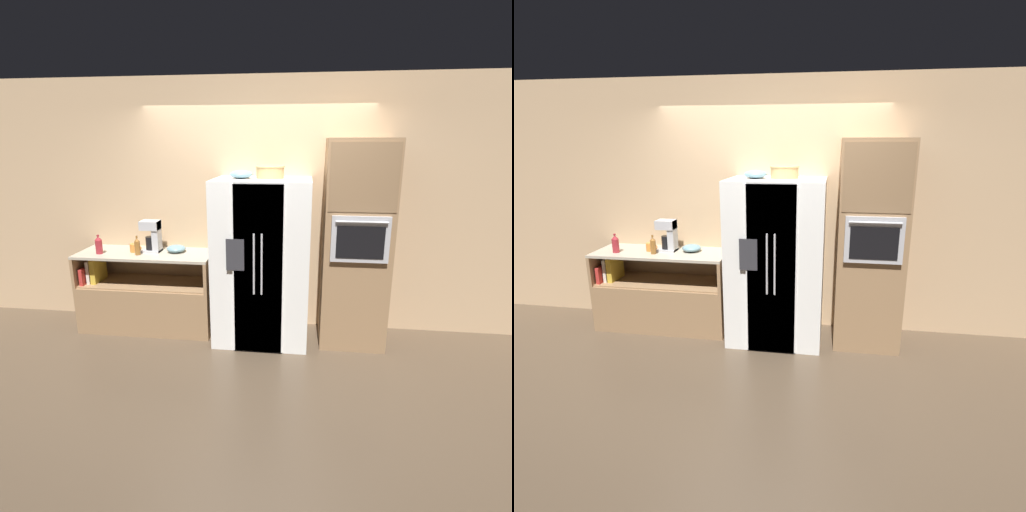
% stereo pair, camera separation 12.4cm
% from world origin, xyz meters
% --- Properties ---
extents(ground_plane, '(20.00, 20.00, 0.00)m').
position_xyz_m(ground_plane, '(0.00, 0.00, 0.00)').
color(ground_plane, '#4C3D2D').
extents(wall_back, '(12.00, 0.06, 2.80)m').
position_xyz_m(wall_back, '(0.00, 0.44, 1.40)').
color(wall_back, tan).
rests_on(wall_back, ground_plane).
extents(counter_left, '(1.53, 0.58, 0.91)m').
position_xyz_m(counter_left, '(-1.24, 0.12, 0.33)').
color(counter_left, '#93704C').
rests_on(counter_left, ground_plane).
extents(refrigerator, '(1.00, 0.79, 1.76)m').
position_xyz_m(refrigerator, '(0.11, 0.03, 0.88)').
color(refrigerator, white).
rests_on(refrigerator, ground_plane).
extents(wall_oven, '(0.67, 0.69, 2.15)m').
position_xyz_m(wall_oven, '(1.08, 0.10, 1.08)').
color(wall_oven, '#93704C').
rests_on(wall_oven, ground_plane).
extents(wicker_basket, '(0.30, 0.30, 0.13)m').
position_xyz_m(wicker_basket, '(0.18, 0.11, 1.83)').
color(wicker_basket, tan).
rests_on(wicker_basket, refrigerator).
extents(fruit_bowl, '(0.24, 0.24, 0.08)m').
position_xyz_m(fruit_bowl, '(-0.11, 0.05, 1.80)').
color(fruit_bowl, '#668C99').
rests_on(fruit_bowl, refrigerator).
extents(bottle_tall, '(0.06, 0.06, 0.21)m').
position_xyz_m(bottle_tall, '(-1.27, 0.02, 1.01)').
color(bottle_tall, brown).
rests_on(bottle_tall, counter_left).
extents(bottle_short, '(0.08, 0.08, 0.22)m').
position_xyz_m(bottle_short, '(-1.72, 0.01, 1.01)').
color(bottle_short, maroon).
rests_on(bottle_short, counter_left).
extents(mug, '(0.13, 0.10, 0.09)m').
position_xyz_m(mug, '(-1.36, 0.13, 0.96)').
color(mug, orange).
rests_on(mug, counter_left).
extents(mixing_bowl, '(0.22, 0.22, 0.08)m').
position_xyz_m(mixing_bowl, '(-0.89, 0.18, 0.95)').
color(mixing_bowl, '#668C99').
rests_on(mixing_bowl, counter_left).
extents(coffee_maker, '(0.21, 0.16, 0.36)m').
position_xyz_m(coffee_maker, '(-1.14, 0.17, 1.11)').
color(coffee_maker, '#B2B2B7').
rests_on(coffee_maker, counter_left).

